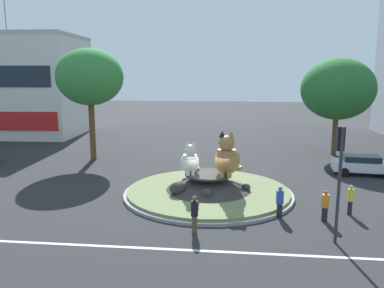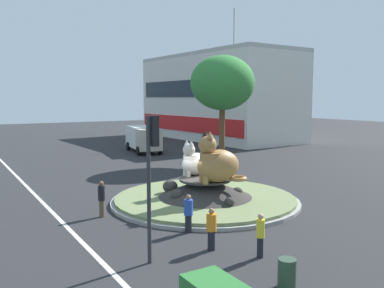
# 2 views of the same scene
# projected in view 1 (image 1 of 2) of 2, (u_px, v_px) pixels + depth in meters

# --- Properties ---
(ground_plane) EXTENTS (160.00, 160.00, 0.00)m
(ground_plane) POSITION_uv_depth(u_px,v_px,m) (208.00, 194.00, 23.75)
(ground_plane) COLOR #28282B
(lane_centreline) EXTENTS (112.00, 0.20, 0.01)m
(lane_centreline) POSITION_uv_depth(u_px,v_px,m) (196.00, 250.00, 16.24)
(lane_centreline) COLOR silver
(lane_centreline) RESTS_ON ground
(roundabout_island) EXTENTS (10.34, 10.34, 1.34)m
(roundabout_island) POSITION_uv_depth(u_px,v_px,m) (208.00, 187.00, 23.65)
(roundabout_island) COLOR gray
(roundabout_island) RESTS_ON ground
(cat_statue_white) EXTENTS (1.40, 2.18, 2.05)m
(cat_statue_white) POSITION_uv_depth(u_px,v_px,m) (190.00, 161.00, 23.48)
(cat_statue_white) COLOR silver
(cat_statue_white) RESTS_ON roundabout_island
(cat_statue_tabby) EXTENTS (1.92, 2.77, 2.74)m
(cat_statue_tabby) POSITION_uv_depth(u_px,v_px,m) (227.00, 158.00, 23.15)
(cat_statue_tabby) COLOR #9E703D
(cat_statue_tabby) RESTS_ON roundabout_island
(traffic_light_mast) EXTENTS (0.33, 0.46, 5.15)m
(traffic_light_mast) POSITION_uv_depth(u_px,v_px,m) (340.00, 163.00, 16.45)
(traffic_light_mast) COLOR #2D2D33
(traffic_light_mast) RESTS_ON ground
(broadleaf_tree_behind_island) EXTENTS (5.55, 5.55, 9.42)m
(broadleaf_tree_behind_island) POSITION_uv_depth(u_px,v_px,m) (90.00, 77.00, 32.05)
(broadleaf_tree_behind_island) COLOR brown
(broadleaf_tree_behind_island) RESTS_ON ground
(second_tree_near_tower) EXTENTS (6.43, 6.43, 8.71)m
(second_tree_near_tower) POSITION_uv_depth(u_px,v_px,m) (338.00, 89.00, 34.22)
(second_tree_near_tower) COLOR brown
(second_tree_near_tower) RESTS_ON ground
(pedestrian_blue_shirt) EXTENTS (0.38, 0.38, 1.66)m
(pedestrian_blue_shirt) POSITION_uv_depth(u_px,v_px,m) (280.00, 201.00, 19.83)
(pedestrian_blue_shirt) COLOR black
(pedestrian_blue_shirt) RESTS_ON ground
(pedestrian_yellow_shirt) EXTENTS (0.31, 0.31, 1.63)m
(pedestrian_yellow_shirt) POSITION_uv_depth(u_px,v_px,m) (351.00, 199.00, 20.19)
(pedestrian_yellow_shirt) COLOR black
(pedestrian_yellow_shirt) RESTS_ON ground
(pedestrian_orange_shirt) EXTENTS (0.38, 0.38, 1.62)m
(pedestrian_orange_shirt) POSITION_uv_depth(u_px,v_px,m) (325.00, 205.00, 19.30)
(pedestrian_orange_shirt) COLOR black
(pedestrian_orange_shirt) RESTS_ON ground
(pedestrian_black_shirt) EXTENTS (0.34, 0.34, 1.77)m
(pedestrian_black_shirt) POSITION_uv_depth(u_px,v_px,m) (194.00, 213.00, 17.93)
(pedestrian_black_shirt) COLOR brown
(pedestrian_black_shirt) RESTS_ON ground
(sedan_on_far_lane) EXTENTS (4.60, 2.33, 1.45)m
(sedan_on_far_lane) POSITION_uv_depth(u_px,v_px,m) (364.00, 165.00, 28.21)
(sedan_on_far_lane) COLOR silver
(sedan_on_far_lane) RESTS_ON ground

